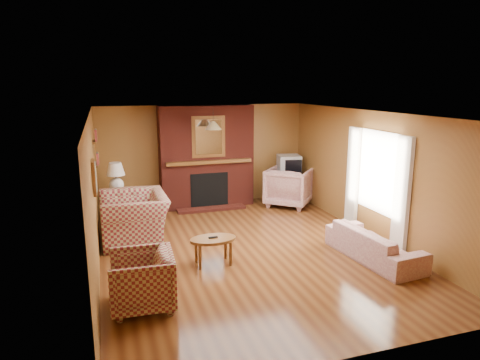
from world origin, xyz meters
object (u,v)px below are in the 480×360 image
object	(u,v)px
side_table	(118,206)
tv_stand	(288,188)
table_lamp	(116,176)
floral_sofa	(374,244)
coffee_table	(213,242)
floral_armchair	(289,187)
crt_tv	(289,165)
plaid_loveseat	(134,217)
plaid_armchair	(142,280)
fireplace	(207,157)

from	to	relation	value
side_table	tv_stand	bearing A→B (deg)	4.82
side_table	table_lamp	world-z (taller)	table_lamp
floral_sofa	coffee_table	world-z (taller)	floral_sofa
floral_armchair	side_table	bearing A→B (deg)	40.46
floral_sofa	crt_tv	size ratio (longest dim) A/B	2.90
plaid_loveseat	floral_armchair	xyz separation A→B (m)	(3.73, 1.28, 0.02)
floral_armchair	crt_tv	world-z (taller)	crt_tv
plaid_armchair	crt_tv	world-z (taller)	crt_tv
fireplace	crt_tv	distance (m)	2.08
plaid_armchair	side_table	size ratio (longest dim) A/B	1.31
coffee_table	crt_tv	world-z (taller)	crt_tv
fireplace	table_lamp	world-z (taller)	fireplace
table_lamp	side_table	bearing A→B (deg)	0.00
floral_sofa	side_table	distance (m)	5.30
coffee_table	tv_stand	bearing A→B (deg)	49.14
fireplace	coffee_table	world-z (taller)	fireplace
plaid_armchair	floral_armchair	size ratio (longest dim) A/B	0.82
fireplace	table_lamp	size ratio (longest dim) A/B	3.79
plaid_armchair	floral_sofa	size ratio (longest dim) A/B	0.46
plaid_loveseat	floral_sofa	bearing A→B (deg)	59.20
coffee_table	table_lamp	xyz separation A→B (m)	(-1.38, 2.85, 0.61)
coffee_table	side_table	bearing A→B (deg)	115.89
plaid_armchair	coffee_table	world-z (taller)	plaid_armchair
table_lamp	crt_tv	xyz separation A→B (m)	(4.15, 0.34, -0.07)
plaid_armchair	tv_stand	size ratio (longest dim) A/B	1.24
crt_tv	coffee_table	bearing A→B (deg)	-130.90
side_table	tv_stand	distance (m)	4.16
fireplace	side_table	bearing A→B (deg)	-165.71
floral_armchair	tv_stand	world-z (taller)	floral_armchair
coffee_table	crt_tv	size ratio (longest dim) A/B	1.20
side_table	plaid_armchair	bearing A→B (deg)	-87.81
fireplace	side_table	size ratio (longest dim) A/B	3.78
floral_armchair	coffee_table	xyz separation A→B (m)	(-2.60, -2.80, -0.08)
side_table	floral_armchair	bearing A→B (deg)	-0.66
plaid_loveseat	floral_armchair	distance (m)	3.95
fireplace	plaid_armchair	distance (m)	4.92
tv_stand	fireplace	bearing A→B (deg)	171.47
coffee_table	side_table	world-z (taller)	side_table
plaid_loveseat	side_table	world-z (taller)	plaid_loveseat
floral_sofa	fireplace	bearing A→B (deg)	20.01
floral_armchair	crt_tv	distance (m)	0.62
fireplace	plaid_armchair	xyz separation A→B (m)	(-1.95, -4.45, -0.80)
floral_armchair	coffee_table	size ratio (longest dim) A/B	1.34
plaid_loveseat	crt_tv	bearing A→B (deg)	112.26
floral_sofa	floral_armchair	world-z (taller)	floral_armchair
floral_armchair	floral_sofa	bearing A→B (deg)	131.38
fireplace	side_table	distance (m)	2.33
side_table	floral_sofa	bearing A→B (deg)	-41.02
coffee_table	table_lamp	size ratio (longest dim) A/B	1.19
plaid_loveseat	crt_tv	xyz separation A→B (m)	(3.90, 1.67, 0.47)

